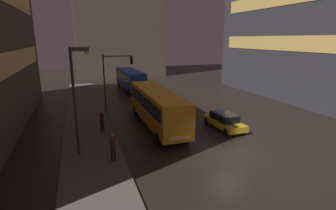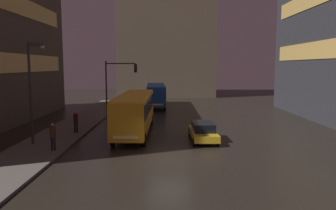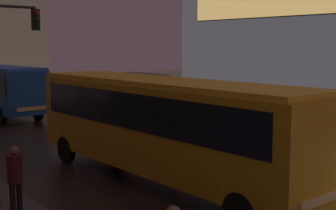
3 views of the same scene
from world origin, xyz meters
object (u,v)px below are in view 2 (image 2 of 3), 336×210
object	(u,v)px
traffic_light_main	(118,80)
street_lamp_sidewalk	(34,77)
pedestrian_near	(54,134)
pedestrian_mid	(76,120)
bus_far	(157,93)
car_taxi	(204,131)
bus_near	(136,110)

from	to	relation	value
traffic_light_main	street_lamp_sidewalk	size ratio (longest dim) A/B	0.87
pedestrian_near	pedestrian_mid	bearing A→B (deg)	-80.58
bus_far	street_lamp_sidewalk	world-z (taller)	street_lamp_sidewalk
car_taxi	pedestrian_near	bearing A→B (deg)	17.11
car_taxi	street_lamp_sidewalk	size ratio (longest dim) A/B	0.66
pedestrian_mid	traffic_light_main	bearing A→B (deg)	120.03
pedestrian_mid	traffic_light_main	size ratio (longest dim) A/B	0.29
pedestrian_near	pedestrian_mid	world-z (taller)	pedestrian_near
pedestrian_near	traffic_light_main	bearing A→B (deg)	-90.79
street_lamp_sidewalk	traffic_light_main	bearing A→B (deg)	71.48
bus_near	car_taxi	bearing A→B (deg)	155.22
bus_near	street_lamp_sidewalk	size ratio (longest dim) A/B	1.61
street_lamp_sidewalk	bus_near	bearing A→B (deg)	33.19
pedestrian_mid	street_lamp_sidewalk	size ratio (longest dim) A/B	0.25
car_taxi	pedestrian_mid	bearing A→B (deg)	-14.31
bus_near	traffic_light_main	size ratio (longest dim) A/B	1.85
car_taxi	pedestrian_near	size ratio (longest dim) A/B	2.60
bus_far	car_taxi	xyz separation A→B (m)	(4.40, -20.68, -1.21)
bus_near	pedestrian_mid	distance (m)	5.05
pedestrian_mid	traffic_light_main	distance (m)	8.79
traffic_light_main	street_lamp_sidewalk	distance (m)	12.70
bus_near	street_lamp_sidewalk	world-z (taller)	street_lamp_sidewalk
bus_far	traffic_light_main	xyz separation A→B (m)	(-3.80, -10.42, 2.33)
bus_near	traffic_light_main	bearing A→B (deg)	-70.20
car_taxi	bus_far	bearing A→B (deg)	-79.72
bus_near	pedestrian_near	distance (m)	7.88
pedestrian_near	pedestrian_mid	size ratio (longest dim) A/B	1.02
pedestrian_near	street_lamp_sidewalk	world-z (taller)	street_lamp_sidewalk
bus_near	street_lamp_sidewalk	xyz separation A→B (m)	(-6.70, -4.38, 2.91)
bus_far	pedestrian_near	distance (m)	24.96
bus_near	car_taxi	size ratio (longest dim) A/B	2.44
bus_near	bus_far	xyz separation A→B (m)	(1.13, 18.07, -0.13)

